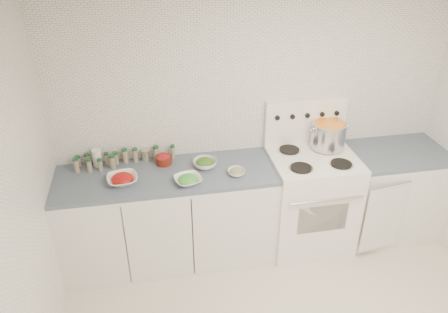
# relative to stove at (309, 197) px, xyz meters

# --- Properties ---
(room_walls) EXTENTS (3.54, 3.04, 2.52)m
(room_walls) POSITION_rel_stove_xyz_m (-0.48, -1.19, 1.06)
(room_walls) COLOR white
(room_walls) RESTS_ON ground
(counter_left) EXTENTS (1.85, 0.62, 0.90)m
(counter_left) POSITION_rel_stove_xyz_m (-1.30, 0.00, -0.05)
(counter_left) COLOR white
(counter_left) RESTS_ON ground
(stove) EXTENTS (0.76, 0.70, 1.36)m
(stove) POSITION_rel_stove_xyz_m (0.00, 0.00, 0.00)
(stove) COLOR white
(stove) RESTS_ON ground
(counter_right) EXTENTS (0.89, 0.69, 0.90)m
(counter_right) POSITION_rel_stove_xyz_m (0.82, 0.00, -0.05)
(counter_right) COLOR white
(counter_right) RESTS_ON ground
(stock_pot) EXTENTS (0.33, 0.31, 0.23)m
(stock_pot) POSITION_rel_stove_xyz_m (0.17, 0.14, 0.58)
(stock_pot) COLOR silver
(stock_pot) RESTS_ON stove
(bowl_tomato) EXTENTS (0.27, 0.27, 0.08)m
(bowl_tomato) POSITION_rel_stove_xyz_m (-1.66, -0.07, 0.44)
(bowl_tomato) COLOR white
(bowl_tomato) RESTS_ON counter_left
(bowl_snowpea) EXTENTS (0.26, 0.26, 0.07)m
(bowl_snowpea) POSITION_rel_stove_xyz_m (-1.14, -0.17, 0.43)
(bowl_snowpea) COLOR white
(bowl_snowpea) RESTS_ON counter_left
(bowl_broccoli) EXTENTS (0.24, 0.24, 0.08)m
(bowl_broccoli) POSITION_rel_stove_xyz_m (-0.96, 0.06, 0.44)
(bowl_broccoli) COLOR white
(bowl_broccoli) RESTS_ON counter_left
(bowl_zucchini) EXTENTS (0.17, 0.17, 0.06)m
(bowl_zucchini) POSITION_rel_stove_xyz_m (-0.72, -0.12, 0.43)
(bowl_zucchini) COLOR white
(bowl_zucchini) RESTS_ON counter_left
(bowl_pepper) EXTENTS (0.14, 0.14, 0.09)m
(bowl_pepper) POSITION_rel_stove_xyz_m (-1.31, 0.18, 0.45)
(bowl_pepper) COLOR #5B1A0F
(bowl_pepper) RESTS_ON counter_left
(salt_canister) EXTENTS (0.09, 0.09, 0.16)m
(salt_canister) POSITION_rel_stove_xyz_m (-1.87, 0.25, 0.48)
(salt_canister) COLOR white
(salt_canister) RESTS_ON counter_left
(tin_can) EXTENTS (0.10, 0.10, 0.10)m
(tin_can) POSITION_rel_stove_xyz_m (-1.46, 0.26, 0.46)
(tin_can) COLOR #A8A38E
(tin_can) RESTS_ON counter_left
(spice_cluster) EXTENTS (0.86, 0.15, 0.14)m
(spice_cluster) POSITION_rel_stove_xyz_m (-1.72, 0.23, 0.47)
(spice_cluster) COLOR gray
(spice_cluster) RESTS_ON counter_left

